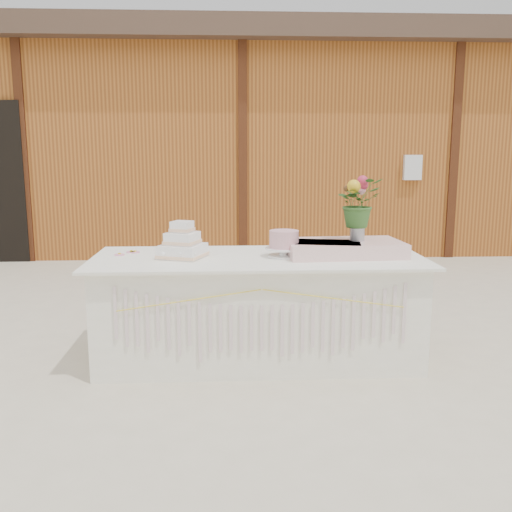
{
  "coord_description": "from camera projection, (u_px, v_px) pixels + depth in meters",
  "views": [
    {
      "loc": [
        -0.22,
        -4.06,
        1.52
      ],
      "look_at": [
        0.0,
        0.3,
        0.72
      ],
      "focal_mm": 40.0,
      "sensor_mm": 36.0,
      "label": 1
    }
  ],
  "objects": [
    {
      "name": "cake_table",
      "position": [
        258.0,
        308.0,
        4.2
      ],
      "size": [
        2.4,
        1.0,
        0.77
      ],
      "color": "white",
      "rests_on": "ground"
    },
    {
      "name": "satin_runner",
      "position": [
        344.0,
        248.0,
        4.18
      ],
      "size": [
        0.87,
        0.54,
        0.11
      ],
      "primitive_type": "cube",
      "rotation": [
        0.0,
        0.0,
        0.06
      ],
      "color": "#FFD2CD",
      "rests_on": "cake_table"
    },
    {
      "name": "barn",
      "position": [
        239.0,
        142.0,
        9.86
      ],
      "size": [
        12.6,
        4.6,
        3.3
      ],
      "color": "#A25D21",
      "rests_on": "ground"
    },
    {
      "name": "ground",
      "position": [
        258.0,
        358.0,
        4.27
      ],
      "size": [
        80.0,
        80.0,
        0.0
      ],
      "primitive_type": "plane",
      "color": "beige",
      "rests_on": "ground"
    },
    {
      "name": "bouquet",
      "position": [
        358.0,
        196.0,
        4.13
      ],
      "size": [
        0.42,
        0.4,
        0.36
      ],
      "primitive_type": "imported",
      "rotation": [
        0.0,
        0.0,
        0.49
      ],
      "color": "#335D25",
      "rests_on": "flower_vase"
    },
    {
      "name": "pink_cake_stand",
      "position": [
        284.0,
        242.0,
        4.1
      ],
      "size": [
        0.27,
        0.27,
        0.19
      ],
      "color": "white",
      "rests_on": "cake_table"
    },
    {
      "name": "wedding_cake",
      "position": [
        182.0,
        245.0,
        4.08
      ],
      "size": [
        0.38,
        0.38,
        0.26
      ],
      "rotation": [
        0.0,
        0.0,
        -0.37
      ],
      "color": "white",
      "rests_on": "cake_table"
    },
    {
      "name": "flower_vase",
      "position": [
        357.0,
        231.0,
        4.18
      ],
      "size": [
        0.11,
        0.11,
        0.15
      ],
      "primitive_type": "cylinder",
      "color": "#AFAFB4",
      "rests_on": "satin_runner"
    },
    {
      "name": "loose_flowers",
      "position": [
        124.0,
        255.0,
        4.15
      ],
      "size": [
        0.27,
        0.39,
        0.02
      ],
      "primitive_type": null,
      "rotation": [
        0.0,
        0.0,
        -0.38
      ],
      "color": "pink",
      "rests_on": "cake_table"
    }
  ]
}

